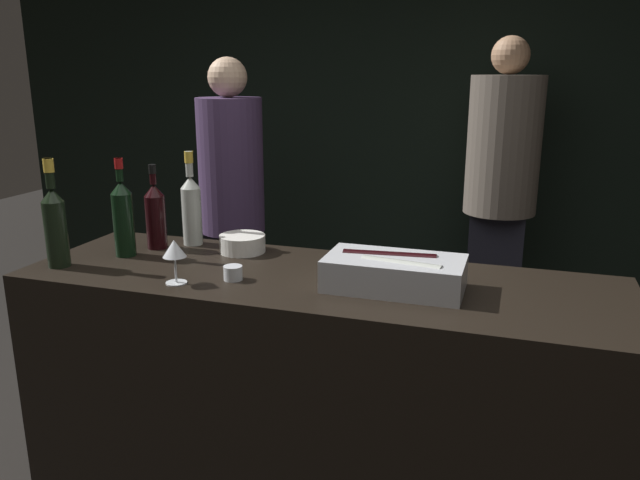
% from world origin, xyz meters
% --- Properties ---
extents(wall_back_chalkboard, '(6.40, 0.06, 2.80)m').
position_xyz_m(wall_back_chalkboard, '(0.00, 2.65, 1.40)').
color(wall_back_chalkboard, black).
rests_on(wall_back_chalkboard, ground_plane).
extents(bar_counter, '(2.04, 0.64, 1.00)m').
position_xyz_m(bar_counter, '(0.00, 0.32, 0.50)').
color(bar_counter, black).
rests_on(bar_counter, ground_plane).
extents(ice_bin_with_bottles, '(0.44, 0.24, 0.11)m').
position_xyz_m(ice_bin_with_bottles, '(0.27, 0.28, 1.06)').
color(ice_bin_with_bottles, '#B7BABF').
rests_on(ice_bin_with_bottles, bar_counter).
extents(bowl_white, '(0.18, 0.18, 0.07)m').
position_xyz_m(bowl_white, '(-0.37, 0.52, 1.04)').
color(bowl_white, silver).
rests_on(bowl_white, bar_counter).
extents(wine_glass, '(0.08, 0.08, 0.15)m').
position_xyz_m(wine_glass, '(-0.42, 0.11, 1.11)').
color(wine_glass, silver).
rests_on(wine_glass, bar_counter).
extents(candle_votive, '(0.06, 0.06, 0.05)m').
position_xyz_m(candle_votive, '(-0.26, 0.20, 1.02)').
color(candle_votive, silver).
rests_on(candle_votive, bar_counter).
extents(red_wine_bottle_black_foil, '(0.08, 0.08, 0.33)m').
position_xyz_m(red_wine_bottle_black_foil, '(-0.71, 0.46, 1.13)').
color(red_wine_bottle_black_foil, black).
rests_on(red_wine_bottle_black_foil, bar_counter).
extents(red_wine_bottle_burgundy, '(0.08, 0.08, 0.37)m').
position_xyz_m(red_wine_bottle_burgundy, '(-0.76, 0.34, 1.15)').
color(red_wine_bottle_burgundy, black).
rests_on(red_wine_bottle_burgundy, bar_counter).
extents(rose_wine_bottle, '(0.08, 0.08, 0.37)m').
position_xyz_m(rose_wine_bottle, '(-0.60, 0.56, 1.15)').
color(rose_wine_bottle, '#B2B7AD').
rests_on(rose_wine_bottle, bar_counter).
extents(champagne_bottle, '(0.08, 0.08, 0.38)m').
position_xyz_m(champagne_bottle, '(-0.91, 0.15, 1.16)').
color(champagne_bottle, black).
rests_on(champagne_bottle, bar_counter).
extents(person_in_hoodie, '(0.41, 0.41, 1.86)m').
position_xyz_m(person_in_hoodie, '(0.52, 2.14, 1.03)').
color(person_in_hoodie, black).
rests_on(person_in_hoodie, ground_plane).
extents(person_blond_tee, '(0.36, 0.36, 1.74)m').
position_xyz_m(person_blond_tee, '(-0.89, 1.51, 0.97)').
color(person_blond_tee, black).
rests_on(person_blond_tee, ground_plane).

